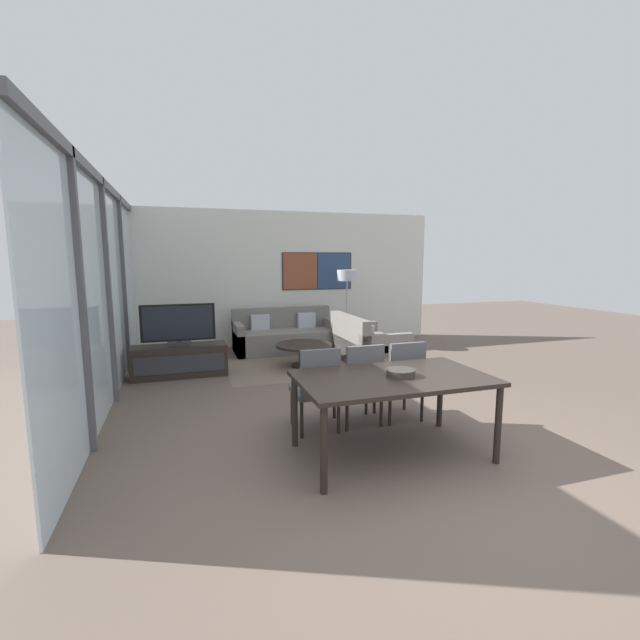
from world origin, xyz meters
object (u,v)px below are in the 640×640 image
(sofa_main, at_px, (285,337))
(sofa_side, at_px, (365,346))
(tv_console, at_px, (180,361))
(television, at_px, (178,325))
(dining_chair_centre, at_px, (360,381))
(coffee_table, at_px, (304,349))
(dining_chair_right, at_px, (402,377))
(floor_lamp, at_px, (347,280))
(dining_chair_left, at_px, (317,385))
(fruit_bowl, at_px, (401,372))
(dining_table, at_px, (393,383))

(sofa_main, height_order, sofa_side, same)
(tv_console, bearing_deg, sofa_side, 0.62)
(television, bearing_deg, dining_chair_centre, -54.78)
(sofa_main, xyz_separation_m, coffee_table, (0.00, -1.37, 0.02))
(dining_chair_right, relative_size, floor_lamp, 0.58)
(dining_chair_left, height_order, fruit_bowl, dining_chair_left)
(dining_chair_left, distance_m, floor_lamp, 4.50)
(fruit_bowl, bearing_deg, floor_lamp, 74.39)
(dining_chair_centre, bearing_deg, coffee_table, 87.75)
(television, distance_m, dining_chair_right, 3.61)
(tv_console, relative_size, dining_chair_centre, 1.55)
(dining_table, height_order, floor_lamp, floor_lamp)
(television, height_order, dining_chair_right, television)
(dining_table, relative_size, dining_chair_centre, 1.91)
(tv_console, xyz_separation_m, sofa_main, (2.00, 1.36, 0.03))
(dining_chair_left, xyz_separation_m, dining_chair_right, (1.01, 0.02, 0.00))
(tv_console, xyz_separation_m, dining_chair_left, (1.39, -2.71, 0.26))
(television, height_order, sofa_side, television)
(sofa_main, bearing_deg, sofa_side, -49.26)
(floor_lamp, bearing_deg, fruit_bowl, -105.61)
(sofa_main, xyz_separation_m, dining_chair_right, (0.40, -4.04, 0.23))
(coffee_table, relative_size, dining_table, 0.54)
(tv_console, distance_m, dining_chair_centre, 3.29)
(television, height_order, floor_lamp, floor_lamp)
(television, bearing_deg, sofa_main, 34.29)
(television, relative_size, sofa_side, 0.72)
(dining_table, bearing_deg, floor_lamp, 73.58)
(tv_console, distance_m, fruit_bowl, 4.01)
(sofa_side, relative_size, coffee_table, 1.62)
(sofa_side, relative_size, dining_table, 0.87)
(tv_console, xyz_separation_m, fruit_bowl, (1.96, -3.46, 0.55))
(floor_lamp, bearing_deg, television, -158.64)
(fruit_bowl, bearing_deg, dining_chair_right, 60.30)
(tv_console, bearing_deg, dining_chair_centre, -54.77)
(tv_console, distance_m, floor_lamp, 3.70)
(dining_table, height_order, dining_chair_centre, dining_chair_centre)
(tv_console, relative_size, floor_lamp, 0.89)
(sofa_main, bearing_deg, fruit_bowl, -90.49)
(television, relative_size, dining_chair_centre, 1.20)
(sofa_main, relative_size, fruit_bowl, 7.64)
(dining_chair_centre, height_order, dining_chair_right, same)
(dining_chair_left, bearing_deg, tv_console, 117.13)
(dining_table, bearing_deg, sofa_side, 70.14)
(sofa_main, xyz_separation_m, dining_chair_left, (-0.61, -4.07, 0.23))
(tv_console, distance_m, coffee_table, 2.00)
(tv_console, relative_size, sofa_side, 0.93)
(tv_console, distance_m, sofa_main, 2.42)
(television, relative_size, dining_chair_left, 1.20)
(fruit_bowl, relative_size, floor_lamp, 0.17)
(floor_lamp, bearing_deg, coffee_table, -134.88)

